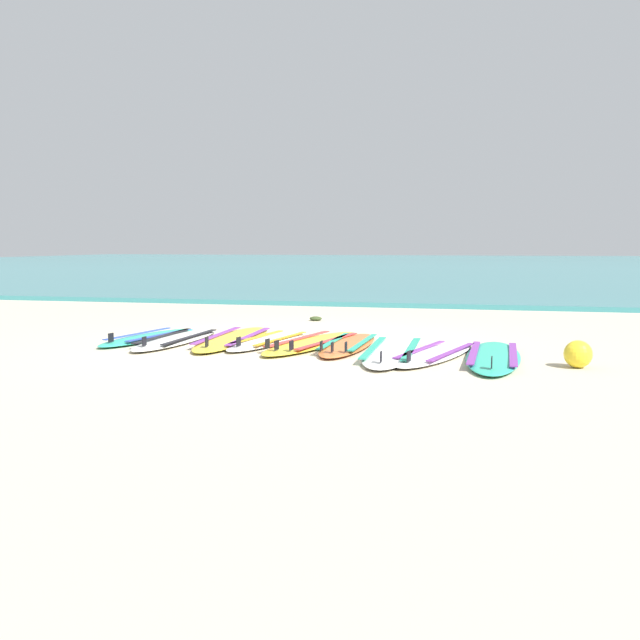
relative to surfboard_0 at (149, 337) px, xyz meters
name	(u,v)px	position (x,y,z in m)	size (l,w,h in m)	color
ground_plane	(295,345)	(2.00, 0.01, -0.04)	(80.00, 80.00, 0.00)	#C1B599
sea	(438,264)	(2.00, 35.25, 0.01)	(80.00, 60.00, 0.10)	teal
surfboard_0	(149,337)	(0.00, 0.00, 0.00)	(0.83, 1.97, 0.18)	#2DB793
surfboard_1	(177,339)	(0.44, -0.11, 0.00)	(0.62, 2.15, 0.18)	silver
surfboard_2	(233,339)	(1.13, 0.12, 0.00)	(0.66, 2.45, 0.18)	yellow
surfboard_3	(269,341)	(1.65, 0.02, 0.00)	(0.85, 1.98, 0.18)	white
surfboard_4	(313,343)	(2.24, -0.02, 0.00)	(1.12, 2.37, 0.18)	yellow
surfboard_5	(348,345)	(2.70, -0.08, 0.00)	(0.61, 2.09, 0.18)	orange
surfboard_6	(392,351)	(3.29, -0.48, 0.00)	(0.62, 2.43, 0.18)	white
surfboard_7	(436,354)	(3.79, -0.56, 0.00)	(1.09, 2.12, 0.18)	white
surfboard_8	(493,356)	(4.41, -0.60, 0.00)	(0.69, 2.35, 0.18)	#2DB793
beach_ball	(578,354)	(5.24, -0.92, 0.11)	(0.29, 0.29, 0.29)	yellow
seaweed_clump_near_shoreline	(316,319)	(1.64, 2.70, 0.00)	(0.21, 0.16, 0.07)	#384723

